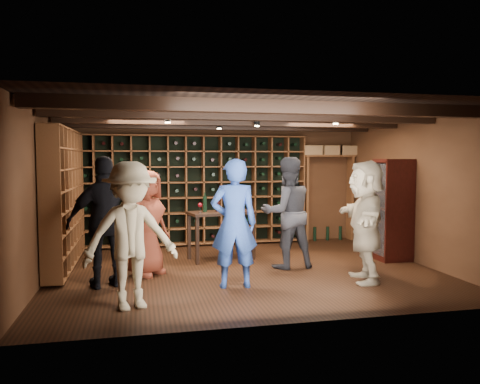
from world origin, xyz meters
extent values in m
plane|color=black|center=(0.00, 0.00, 0.00)|extent=(6.00, 6.00, 0.00)
plane|color=#54311C|center=(0.00, 2.50, 1.25)|extent=(6.00, 0.00, 6.00)
plane|color=#54311C|center=(0.00, -2.50, 1.25)|extent=(6.00, 0.00, 6.00)
plane|color=#54311C|center=(-3.00, 0.00, 1.25)|extent=(0.00, 5.00, 5.00)
plane|color=#54311C|center=(3.00, 0.00, 1.25)|extent=(0.00, 5.00, 5.00)
plane|color=black|center=(0.00, 0.00, 2.50)|extent=(6.00, 6.00, 0.00)
cube|color=black|center=(0.00, -1.60, 2.42)|extent=(5.90, 0.18, 0.16)
cube|color=black|center=(0.00, -0.50, 2.42)|extent=(5.90, 0.18, 0.16)
cube|color=black|center=(0.00, 0.60, 2.42)|extent=(5.90, 0.18, 0.16)
cube|color=black|center=(0.00, 1.70, 2.42)|extent=(5.90, 0.18, 0.16)
cylinder|color=black|center=(-1.20, 0.00, 2.39)|extent=(0.10, 0.10, 0.10)
cylinder|color=black|center=(0.30, 0.40, 2.39)|extent=(0.10, 0.10, 0.10)
cylinder|color=black|center=(1.40, -0.30, 2.39)|extent=(0.10, 0.10, 0.10)
cylinder|color=black|center=(-0.20, 1.20, 2.39)|extent=(0.10, 0.10, 0.10)
cube|color=brown|center=(-0.52, 2.33, 1.15)|extent=(4.65, 0.30, 2.20)
cube|color=black|center=(-0.52, 2.33, 1.15)|extent=(4.56, 0.02, 2.16)
cube|color=brown|center=(-2.83, 0.82, 1.15)|extent=(0.30, 2.65, 2.20)
cube|color=black|center=(-2.83, 0.82, 1.15)|extent=(0.29, 0.02, 2.16)
cube|color=brown|center=(2.40, 2.32, 1.85)|extent=(1.15, 0.32, 0.04)
cube|color=brown|center=(2.92, 2.32, 0.93)|extent=(0.05, 0.28, 1.85)
cube|color=brown|center=(1.88, 2.32, 0.93)|extent=(0.05, 0.28, 1.85)
cube|color=#A87F54|center=(2.00, 2.32, 1.97)|extent=(0.40, 0.30, 0.20)
cube|color=#A87F54|center=(2.45, 2.32, 1.97)|extent=(0.40, 0.30, 0.20)
cube|color=#A87F54|center=(2.80, 2.32, 1.97)|extent=(0.40, 0.30, 0.20)
cube|color=black|center=(2.72, 0.20, 0.05)|extent=(0.55, 0.50, 0.10)
cube|color=black|center=(2.72, 0.20, 0.90)|extent=(0.55, 0.50, 1.70)
cube|color=white|center=(2.46, 0.20, 0.90)|extent=(0.01, 0.46, 1.60)
cube|color=black|center=(2.72, 0.20, 0.90)|extent=(0.50, 0.44, 0.02)
sphere|color=#59260C|center=(2.70, 0.20, 1.00)|extent=(0.18, 0.18, 0.18)
imported|color=navy|center=(-0.37, -0.94, 0.89)|extent=(0.67, 0.47, 1.78)
imported|color=black|center=(0.72, 0.03, 0.91)|extent=(0.93, 0.75, 1.81)
imported|color=maroon|center=(-1.53, 0.02, 0.81)|extent=(0.91, 0.92, 1.61)
imported|color=black|center=(-2.09, -0.56, 0.91)|extent=(1.15, 0.72, 1.82)
imported|color=gray|center=(-1.75, -1.59, 0.87)|extent=(1.27, 0.94, 1.75)
imported|color=tan|center=(1.57, -1.02, 0.88)|extent=(0.92, 1.71, 1.76)
cube|color=black|center=(-0.23, 0.87, 0.83)|extent=(1.22, 0.77, 0.05)
cube|color=black|center=(-0.70, 0.54, 0.41)|extent=(0.07, 0.07, 0.81)
cube|color=black|center=(0.33, 0.74, 0.41)|extent=(0.07, 0.07, 0.81)
cube|color=black|center=(-0.78, 1.01, 0.41)|extent=(0.07, 0.07, 0.81)
cube|color=black|center=(0.24, 1.20, 0.41)|extent=(0.07, 0.07, 0.81)
cylinder|color=black|center=(-0.52, 0.87, 1.00)|extent=(0.07, 0.07, 0.28)
cylinder|color=black|center=(-0.28, 0.91, 1.00)|extent=(0.07, 0.07, 0.28)
cylinder|color=black|center=(-0.01, 0.97, 1.00)|extent=(0.07, 0.07, 0.28)
camera|label=1|loc=(-1.65, -7.21, 1.77)|focal=35.00mm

